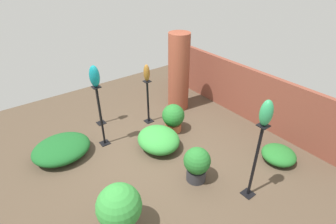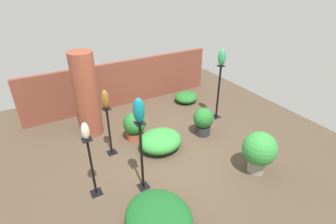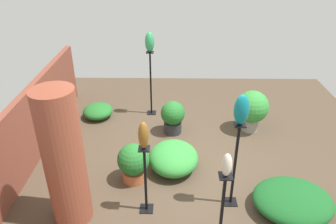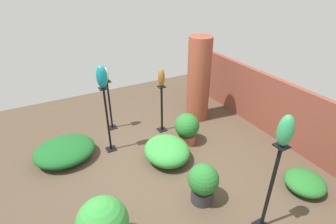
{
  "view_description": "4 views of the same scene",
  "coord_description": "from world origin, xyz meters",
  "px_view_note": "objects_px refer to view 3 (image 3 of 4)",
  "views": [
    {
      "loc": [
        3.62,
        -2.44,
        3.66
      ],
      "look_at": [
        -0.14,
        0.39,
        0.81
      ],
      "focal_mm": 28.0,
      "sensor_mm": 36.0,
      "label": 1
    },
    {
      "loc": [
        -2.4,
        -4.15,
        3.62
      ],
      "look_at": [
        0.12,
        0.22,
        0.84
      ],
      "focal_mm": 28.0,
      "sensor_mm": 36.0,
      "label": 2
    },
    {
      "loc": [
        -4.8,
        0.16,
        3.67
      ],
      "look_at": [
        0.17,
        0.23,
        0.97
      ],
      "focal_mm": 35.0,
      "sensor_mm": 36.0,
      "label": 3
    },
    {
      "loc": [
        3.53,
        -1.8,
        3.38
      ],
      "look_at": [
        -0.14,
        0.16,
        1.07
      ],
      "focal_mm": 28.0,
      "sensor_mm": 36.0,
      "label": 4
    }
  ],
  "objects_px": {
    "pedestal_teal": "(234,169)",
    "potted_plant_mid_right": "(133,162)",
    "pedestal_ivory": "(221,216)",
    "pedestal_jade": "(151,86)",
    "art_vase_ivory": "(227,165)",
    "brick_pillar": "(64,159)",
    "art_vase_bronze": "(144,135)",
    "art_vase_teal": "(241,110)",
    "potted_plant_mid_left": "(252,108)",
    "pedestal_bronze": "(146,183)",
    "art_vase_jade": "(150,42)",
    "potted_plant_near_pillar": "(173,116)"
  },
  "relations": [
    {
      "from": "pedestal_teal",
      "to": "potted_plant_mid_right",
      "type": "distance_m",
      "value": 1.66
    },
    {
      "from": "pedestal_ivory",
      "to": "pedestal_jade",
      "type": "relative_size",
      "value": 0.81
    },
    {
      "from": "pedestal_teal",
      "to": "art_vase_ivory",
      "type": "xyz_separation_m",
      "value": [
        -0.81,
        0.28,
        0.7
      ]
    },
    {
      "from": "brick_pillar",
      "to": "art_vase_bronze",
      "type": "height_order",
      "value": "brick_pillar"
    },
    {
      "from": "pedestal_ivory",
      "to": "art_vase_bronze",
      "type": "distance_m",
      "value": 1.43
    },
    {
      "from": "art_vase_teal",
      "to": "potted_plant_mid_left",
      "type": "distance_m",
      "value": 2.54
    },
    {
      "from": "pedestal_bronze",
      "to": "pedestal_ivory",
      "type": "distance_m",
      "value": 1.2
    },
    {
      "from": "art_vase_ivory",
      "to": "potted_plant_mid_right",
      "type": "bearing_deg",
      "value": 43.5
    },
    {
      "from": "brick_pillar",
      "to": "pedestal_ivory",
      "type": "height_order",
      "value": "brick_pillar"
    },
    {
      "from": "pedestal_bronze",
      "to": "art_vase_jade",
      "type": "height_order",
      "value": "art_vase_jade"
    },
    {
      "from": "art_vase_teal",
      "to": "potted_plant_mid_left",
      "type": "height_order",
      "value": "art_vase_teal"
    },
    {
      "from": "brick_pillar",
      "to": "potted_plant_near_pillar",
      "type": "bearing_deg",
      "value": -31.79
    },
    {
      "from": "art_vase_ivory",
      "to": "potted_plant_mid_right",
      "type": "height_order",
      "value": "art_vase_ivory"
    },
    {
      "from": "brick_pillar",
      "to": "pedestal_bronze",
      "type": "height_order",
      "value": "brick_pillar"
    },
    {
      "from": "pedestal_ivory",
      "to": "art_vase_ivory",
      "type": "height_order",
      "value": "art_vase_ivory"
    },
    {
      "from": "potted_plant_mid_right",
      "to": "pedestal_bronze",
      "type": "bearing_deg",
      "value": -159.37
    },
    {
      "from": "brick_pillar",
      "to": "pedestal_teal",
      "type": "relative_size",
      "value": 1.45
    },
    {
      "from": "art_vase_teal",
      "to": "art_vase_jade",
      "type": "height_order",
      "value": "art_vase_jade"
    },
    {
      "from": "pedestal_teal",
      "to": "art_vase_teal",
      "type": "distance_m",
      "value": 0.98
    },
    {
      "from": "potted_plant_mid_right",
      "to": "pedestal_ivory",
      "type": "bearing_deg",
      "value": -136.5
    },
    {
      "from": "pedestal_bronze",
      "to": "pedestal_teal",
      "type": "height_order",
      "value": "pedestal_teal"
    },
    {
      "from": "pedestal_bronze",
      "to": "potted_plant_mid_right",
      "type": "bearing_deg",
      "value": 20.63
    },
    {
      "from": "pedestal_teal",
      "to": "art_vase_jade",
      "type": "relative_size",
      "value": 3.31
    },
    {
      "from": "pedestal_jade",
      "to": "art_vase_ivory",
      "type": "height_order",
      "value": "art_vase_ivory"
    },
    {
      "from": "art_vase_teal",
      "to": "pedestal_ivory",
      "type": "bearing_deg",
      "value": 160.72
    },
    {
      "from": "pedestal_jade",
      "to": "potted_plant_near_pillar",
      "type": "distance_m",
      "value": 1.01
    },
    {
      "from": "art_vase_bronze",
      "to": "art_vase_jade",
      "type": "relative_size",
      "value": 0.96
    },
    {
      "from": "pedestal_jade",
      "to": "art_vase_bronze",
      "type": "bearing_deg",
      "value": -178.02
    },
    {
      "from": "art_vase_bronze",
      "to": "art_vase_jade",
      "type": "height_order",
      "value": "art_vase_jade"
    },
    {
      "from": "potted_plant_near_pillar",
      "to": "brick_pillar",
      "type": "bearing_deg",
      "value": 148.21
    },
    {
      "from": "art_vase_teal",
      "to": "art_vase_jade",
      "type": "distance_m",
      "value": 3.2
    },
    {
      "from": "art_vase_teal",
      "to": "art_vase_ivory",
      "type": "relative_size",
      "value": 1.44
    },
    {
      "from": "art_vase_bronze",
      "to": "pedestal_teal",
      "type": "bearing_deg",
      "value": -82.77
    },
    {
      "from": "art_vase_jade",
      "to": "art_vase_bronze",
      "type": "bearing_deg",
      "value": -178.02
    },
    {
      "from": "pedestal_jade",
      "to": "potted_plant_mid_right",
      "type": "distance_m",
      "value": 2.39
    },
    {
      "from": "pedestal_teal",
      "to": "art_vase_teal",
      "type": "relative_size",
      "value": 3.19
    },
    {
      "from": "brick_pillar",
      "to": "potted_plant_near_pillar",
      "type": "height_order",
      "value": "brick_pillar"
    },
    {
      "from": "pedestal_bronze",
      "to": "art_vase_bronze",
      "type": "relative_size",
      "value": 2.74
    },
    {
      "from": "potted_plant_mid_left",
      "to": "pedestal_ivory",
      "type": "bearing_deg",
      "value": 161.18
    },
    {
      "from": "art_vase_bronze",
      "to": "potted_plant_mid_right",
      "type": "relative_size",
      "value": 0.6
    },
    {
      "from": "pedestal_teal",
      "to": "art_vase_bronze",
      "type": "xyz_separation_m",
      "value": [
        -0.16,
        1.29,
        0.67
      ]
    },
    {
      "from": "brick_pillar",
      "to": "pedestal_jade",
      "type": "distance_m",
      "value": 3.34
    },
    {
      "from": "art_vase_jade",
      "to": "pedestal_bronze",
      "type": "bearing_deg",
      "value": -178.02
    },
    {
      "from": "art_vase_teal",
      "to": "art_vase_ivory",
      "type": "height_order",
      "value": "art_vase_teal"
    },
    {
      "from": "art_vase_teal",
      "to": "pedestal_teal",
      "type": "bearing_deg",
      "value": 0.0
    },
    {
      "from": "potted_plant_mid_left",
      "to": "potted_plant_mid_right",
      "type": "height_order",
      "value": "potted_plant_mid_left"
    },
    {
      "from": "art_vase_jade",
      "to": "potted_plant_mid_left",
      "type": "distance_m",
      "value": 2.53
    },
    {
      "from": "potted_plant_near_pillar",
      "to": "potted_plant_mid_left",
      "type": "bearing_deg",
      "value": -85.81
    },
    {
      "from": "art_vase_teal",
      "to": "art_vase_jade",
      "type": "relative_size",
      "value": 1.04
    },
    {
      "from": "art_vase_bronze",
      "to": "potted_plant_mid_right",
      "type": "xyz_separation_m",
      "value": [
        0.68,
        0.26,
        -0.96
      ]
    }
  ]
}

